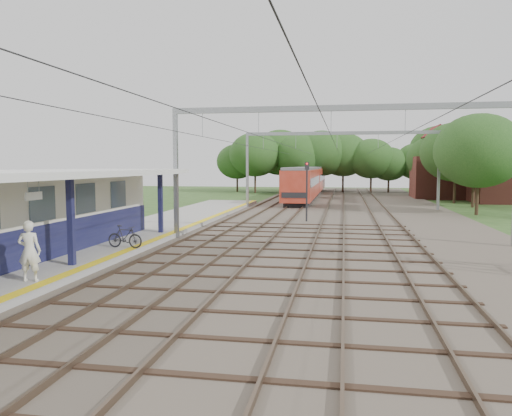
# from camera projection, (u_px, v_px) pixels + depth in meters

# --- Properties ---
(ground) EXTENTS (160.00, 160.00, 0.00)m
(ground) POSITION_uv_depth(u_px,v_px,m) (169.00, 340.00, 11.41)
(ground) COLOR #2D4C1E
(ground) RESTS_ON ground
(ballast_bed) EXTENTS (18.00, 90.00, 0.10)m
(ballast_bed) POSITION_uv_depth(u_px,v_px,m) (345.00, 214.00, 40.14)
(ballast_bed) COLOR #473D33
(ballast_bed) RESTS_ON ground
(platform) EXTENTS (5.00, 52.00, 0.35)m
(platform) POSITION_uv_depth(u_px,v_px,m) (125.00, 237.00, 26.44)
(platform) COLOR gray
(platform) RESTS_ON ground
(yellow_stripe) EXTENTS (0.45, 52.00, 0.01)m
(yellow_stripe) POSITION_uv_depth(u_px,v_px,m) (166.00, 235.00, 26.03)
(yellow_stripe) COLOR yellow
(yellow_stripe) RESTS_ON platform
(station_building) EXTENTS (3.41, 18.00, 3.40)m
(station_building) POSITION_uv_depth(u_px,v_px,m) (15.00, 215.00, 19.65)
(station_building) COLOR beige
(station_building) RESTS_ON platform
(canopy) EXTENTS (6.40, 20.00, 3.44)m
(canopy) POSITION_uv_depth(u_px,v_px,m) (23.00, 175.00, 18.34)
(canopy) COLOR #12143B
(canopy) RESTS_ON platform
(rail_tracks) EXTENTS (11.80, 88.00, 0.15)m
(rail_tracks) POSITION_uv_depth(u_px,v_px,m) (314.00, 212.00, 40.57)
(rail_tracks) COLOR brown
(rail_tracks) RESTS_ON ballast_bed
(catenary_system) EXTENTS (17.22, 88.00, 7.00)m
(catenary_system) POSITION_uv_depth(u_px,v_px,m) (337.00, 144.00, 35.15)
(catenary_system) COLOR gray
(catenary_system) RESTS_ON ground
(tree_band) EXTENTS (31.72, 30.88, 8.82)m
(tree_band) POSITION_uv_depth(u_px,v_px,m) (344.00, 158.00, 66.36)
(tree_band) COLOR #382619
(tree_band) RESTS_ON ground
(house_near) EXTENTS (7.00, 6.12, 7.89)m
(house_near) POSITION_uv_depth(u_px,v_px,m) (509.00, 175.00, 52.63)
(house_near) COLOR brown
(house_near) RESTS_ON ground
(house_far) EXTENTS (8.00, 6.12, 8.66)m
(house_far) POSITION_uv_depth(u_px,v_px,m) (447.00, 171.00, 59.37)
(house_far) COLOR brown
(house_far) RESTS_ON ground
(person) EXTENTS (0.79, 0.60, 1.93)m
(person) POSITION_uv_depth(u_px,v_px,m) (29.00, 251.00, 15.64)
(person) COLOR silver
(person) RESTS_ON platform
(bicycle) EXTENTS (1.71, 0.64, 1.00)m
(bicycle) POSITION_uv_depth(u_px,v_px,m) (125.00, 237.00, 21.97)
(bicycle) COLOR black
(bicycle) RESTS_ON platform
(train) EXTENTS (2.79, 34.73, 3.67)m
(train) POSITION_uv_depth(u_px,v_px,m) (308.00, 181.00, 61.73)
(train) COLOR black
(train) RESTS_ON ballast_bed
(signal_post) EXTENTS (0.32, 0.28, 4.20)m
(signal_post) POSITION_uv_depth(u_px,v_px,m) (307.00, 185.00, 34.46)
(signal_post) COLOR black
(signal_post) RESTS_ON ground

